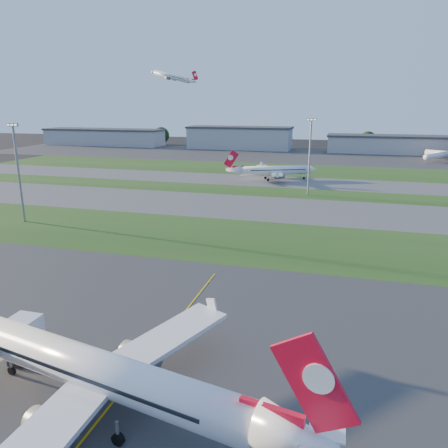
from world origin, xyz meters
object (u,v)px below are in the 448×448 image
(airliner_taxiing, at_px, (274,170))
(mini_jet_near, at_px, (438,155))
(light_mast_centre, at_px, (310,152))
(airliner_parked, at_px, (107,375))
(light_mast_west, at_px, (18,167))

(airliner_taxiing, bearing_deg, mini_jet_near, -155.20)
(airliner_taxiing, height_order, mini_jet_near, airliner_taxiing)
(mini_jet_near, bearing_deg, light_mast_centre, -172.35)
(light_mast_centre, bearing_deg, airliner_taxiing, 120.67)
(airliner_parked, relative_size, light_mast_centre, 1.59)
(airliner_parked, relative_size, mini_jet_near, 1.70)
(mini_jet_near, relative_size, light_mast_west, 0.94)
(light_mast_west, distance_m, light_mast_centre, 89.64)
(airliner_parked, distance_m, light_mast_west, 86.71)
(airliner_parked, xyz_separation_m, light_mast_centre, (9.37, 117.12, 10.28))
(airliner_parked, relative_size, airliner_taxiing, 1.22)
(airliner_parked, bearing_deg, mini_jet_near, 84.48)
(light_mast_centre, bearing_deg, airliner_parked, -94.57)
(airliner_parked, distance_m, light_mast_centre, 117.95)
(light_mast_west, bearing_deg, mini_jet_near, 52.15)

